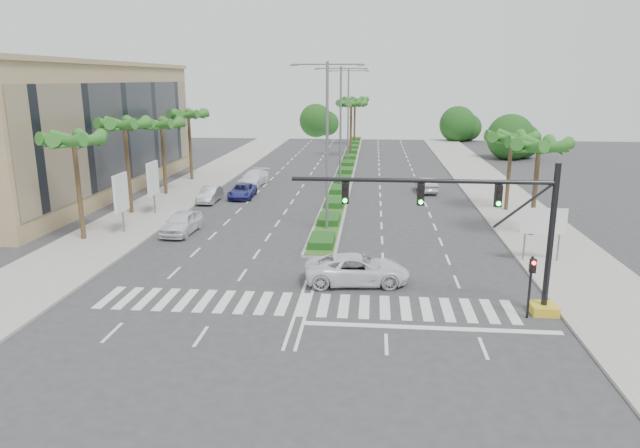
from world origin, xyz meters
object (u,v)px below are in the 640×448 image
object	(u,v)px
car_crossing	(357,269)
car_right	(426,185)
car_parked_c	(242,191)
car_parked_a	(182,223)
car_parked_b	(210,195)
car_parked_d	(254,178)

from	to	relation	value
car_crossing	car_right	size ratio (longest dim) A/B	1.28
car_parked_c	car_crossing	world-z (taller)	car_crossing
car_parked_a	car_parked_b	size ratio (longest dim) A/B	1.13
car_parked_b	car_right	world-z (taller)	car_right
car_parked_d	car_parked_a	bearing A→B (deg)	-85.75
car_parked_a	car_right	distance (m)	25.58
car_right	car_parked_d	bearing A→B (deg)	-12.65
car_parked_b	car_parked_c	xyz separation A→B (m)	(2.51, 2.11, -0.05)
car_parked_b	car_right	size ratio (longest dim) A/B	0.94
car_crossing	car_right	world-z (taller)	car_crossing
car_parked_a	car_parked_b	world-z (taller)	car_parked_a
car_parked_a	car_right	bearing A→B (deg)	45.17
car_right	car_parked_b	bearing A→B (deg)	12.50
car_parked_b	car_right	xyz separation A→B (m)	(19.89, 6.50, 0.04)
car_parked_d	car_crossing	bearing A→B (deg)	-60.00
car_parked_a	car_parked_d	size ratio (longest dim) A/B	0.89
car_parked_a	car_crossing	size ratio (longest dim) A/B	0.83
car_parked_d	car_crossing	xyz separation A→B (m)	(11.67, -28.60, 0.02)
car_parked_b	car_parked_d	xyz separation A→B (m)	(2.25, 8.69, 0.08)
car_parked_b	car_crossing	xyz separation A→B (m)	(13.92, -19.91, 0.10)
car_parked_b	car_parked_c	distance (m)	3.28
car_parked_c	car_right	xyz separation A→B (m)	(17.38, 4.40, 0.09)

